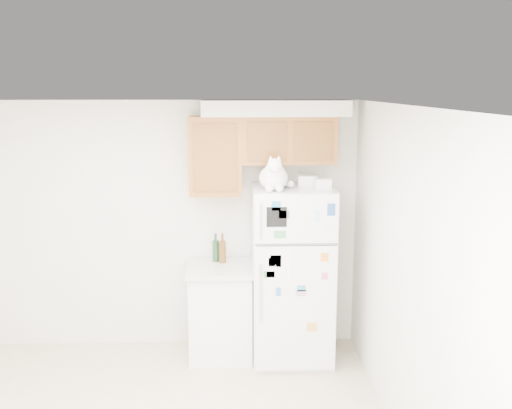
{
  "coord_description": "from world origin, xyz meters",
  "views": [
    {
      "loc": [
        0.67,
        -3.9,
        2.63
      ],
      "look_at": [
        0.88,
        1.55,
        1.55
      ],
      "focal_mm": 42.0,
      "sensor_mm": 36.0,
      "label": 1
    }
  ],
  "objects_px": {
    "bottle_amber": "(223,248)",
    "bottle_green": "(216,247)",
    "cat": "(274,176)",
    "refrigerator": "(292,274)",
    "storage_box_back": "(308,181)",
    "base_counter": "(221,311)",
    "storage_box_front": "(323,184)"
  },
  "relations": [
    {
      "from": "base_counter",
      "to": "storage_box_front",
      "type": "bearing_deg",
      "value": -8.31
    },
    {
      "from": "refrigerator",
      "to": "bottle_amber",
      "type": "height_order",
      "value": "refrigerator"
    },
    {
      "from": "refrigerator",
      "to": "base_counter",
      "type": "height_order",
      "value": "refrigerator"
    },
    {
      "from": "bottle_green",
      "to": "refrigerator",
      "type": "bearing_deg",
      "value": -17.46
    },
    {
      "from": "base_counter",
      "to": "bottle_green",
      "type": "relative_size",
      "value": 3.23
    },
    {
      "from": "bottle_amber",
      "to": "storage_box_back",
      "type": "bearing_deg",
      "value": -7.96
    },
    {
      "from": "refrigerator",
      "to": "storage_box_front",
      "type": "relative_size",
      "value": 11.33
    },
    {
      "from": "storage_box_front",
      "to": "storage_box_back",
      "type": "bearing_deg",
      "value": 130.93
    },
    {
      "from": "refrigerator",
      "to": "base_counter",
      "type": "distance_m",
      "value": 0.79
    },
    {
      "from": "storage_box_back",
      "to": "refrigerator",
      "type": "bearing_deg",
      "value": -150.6
    },
    {
      "from": "bottle_green",
      "to": "cat",
      "type": "bearing_deg",
      "value": -34.15
    },
    {
      "from": "storage_box_front",
      "to": "bottle_amber",
      "type": "height_order",
      "value": "storage_box_front"
    },
    {
      "from": "refrigerator",
      "to": "cat",
      "type": "bearing_deg",
      "value": -143.62
    },
    {
      "from": "refrigerator",
      "to": "storage_box_back",
      "type": "bearing_deg",
      "value": 26.6
    },
    {
      "from": "bottle_amber",
      "to": "cat",
      "type": "bearing_deg",
      "value": -34.14
    },
    {
      "from": "refrigerator",
      "to": "base_counter",
      "type": "xyz_separation_m",
      "value": [
        -0.69,
        0.07,
        -0.39
      ]
    },
    {
      "from": "storage_box_back",
      "to": "storage_box_front",
      "type": "xyz_separation_m",
      "value": [
        0.12,
        -0.14,
        -0.01
      ]
    },
    {
      "from": "storage_box_back",
      "to": "storage_box_front",
      "type": "height_order",
      "value": "storage_box_back"
    },
    {
      "from": "storage_box_front",
      "to": "cat",
      "type": "bearing_deg",
      "value": -171.79
    },
    {
      "from": "base_counter",
      "to": "bottle_green",
      "type": "distance_m",
      "value": 0.62
    },
    {
      "from": "base_counter",
      "to": "storage_box_front",
      "type": "relative_size",
      "value": 6.13
    },
    {
      "from": "bottle_amber",
      "to": "bottle_green",
      "type": "bearing_deg",
      "value": 145.83
    },
    {
      "from": "base_counter",
      "to": "cat",
      "type": "relative_size",
      "value": 1.93
    },
    {
      "from": "base_counter",
      "to": "bottle_green",
      "type": "bearing_deg",
      "value": 107.23
    },
    {
      "from": "refrigerator",
      "to": "bottle_amber",
      "type": "xyz_separation_m",
      "value": [
        -0.67,
        0.19,
        0.22
      ]
    },
    {
      "from": "refrigerator",
      "to": "cat",
      "type": "relative_size",
      "value": 3.56
    },
    {
      "from": "cat",
      "to": "storage_box_back",
      "type": "bearing_deg",
      "value": 32.42
    },
    {
      "from": "cat",
      "to": "bottle_amber",
      "type": "height_order",
      "value": "cat"
    },
    {
      "from": "storage_box_back",
      "to": "bottle_green",
      "type": "distance_m",
      "value": 1.13
    },
    {
      "from": "storage_box_back",
      "to": "bottle_green",
      "type": "bearing_deg",
      "value": 172.5
    },
    {
      "from": "bottle_green",
      "to": "storage_box_front",
      "type": "bearing_deg",
      "value": -16.52
    },
    {
      "from": "bottle_green",
      "to": "bottle_amber",
      "type": "distance_m",
      "value": 0.08
    }
  ]
}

